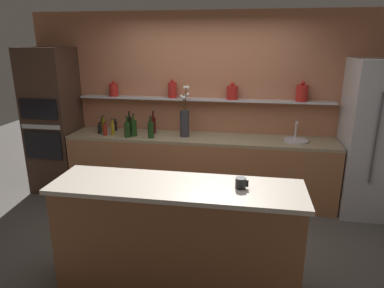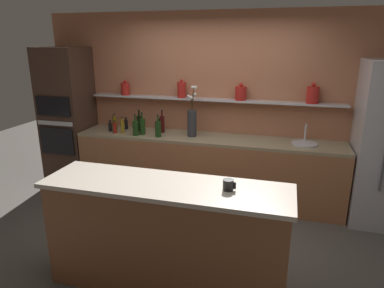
{
  "view_description": "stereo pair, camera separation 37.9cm",
  "coord_description": "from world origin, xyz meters",
  "px_view_note": "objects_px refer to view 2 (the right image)",
  "views": [
    {
      "loc": [
        0.58,
        -3.29,
        2.2
      ],
      "look_at": [
        -0.03,
        0.29,
        1.1
      ],
      "focal_mm": 32.0,
      "sensor_mm": 36.0,
      "label": 1
    },
    {
      "loc": [
        0.95,
        -3.21,
        2.2
      ],
      "look_at": [
        -0.03,
        0.29,
        1.1
      ],
      "focal_mm": 32.0,
      "sensor_mm": 36.0,
      "label": 2
    }
  ],
  "objects_px": {
    "bottle_oil_6": "(115,123)",
    "bottle_sauce_1": "(114,122)",
    "bottle_wine_9": "(158,129)",
    "bottle_sauce_3": "(159,126)",
    "bottle_sauce_5": "(110,127)",
    "bottle_oil_2": "(122,126)",
    "bottle_wine_4": "(139,123)",
    "bottle_sauce_7": "(115,128)",
    "bottle_wine_0": "(142,126)",
    "oven_tower": "(68,118)",
    "bottle_wine_11": "(136,128)",
    "sink_fixture": "(305,143)",
    "bottle_sauce_8": "(126,124)",
    "coffee_mug": "(228,185)",
    "bottle_wine_10": "(162,124)",
    "flower_vase": "(192,121)"
  },
  "relations": [
    {
      "from": "bottle_oil_6",
      "to": "bottle_sauce_1",
      "type": "bearing_deg",
      "value": 122.41
    },
    {
      "from": "bottle_wine_9",
      "to": "bottle_sauce_3",
      "type": "bearing_deg",
      "value": 108.31
    },
    {
      "from": "bottle_sauce_5",
      "to": "bottle_oil_2",
      "type": "bearing_deg",
      "value": -10.05
    },
    {
      "from": "bottle_wine_4",
      "to": "bottle_sauce_7",
      "type": "xyz_separation_m",
      "value": [
        -0.3,
        -0.2,
        -0.04
      ]
    },
    {
      "from": "bottle_wine_0",
      "to": "bottle_sauce_7",
      "type": "relative_size",
      "value": 1.73
    },
    {
      "from": "oven_tower",
      "to": "bottle_sauce_5",
      "type": "distance_m",
      "value": 0.75
    },
    {
      "from": "bottle_oil_6",
      "to": "bottle_wine_11",
      "type": "height_order",
      "value": "bottle_wine_11"
    },
    {
      "from": "bottle_sauce_3",
      "to": "bottle_sauce_5",
      "type": "height_order",
      "value": "bottle_sauce_3"
    },
    {
      "from": "bottle_sauce_5",
      "to": "sink_fixture",
      "type": "bearing_deg",
      "value": 1.33
    },
    {
      "from": "sink_fixture",
      "to": "bottle_sauce_8",
      "type": "relative_size",
      "value": 1.82
    },
    {
      "from": "sink_fixture",
      "to": "bottle_sauce_7",
      "type": "bearing_deg",
      "value": -176.8
    },
    {
      "from": "bottle_sauce_5",
      "to": "bottle_sauce_3",
      "type": "bearing_deg",
      "value": 14.06
    },
    {
      "from": "oven_tower",
      "to": "bottle_wine_4",
      "type": "height_order",
      "value": "oven_tower"
    },
    {
      "from": "bottle_sauce_3",
      "to": "bottle_wine_9",
      "type": "distance_m",
      "value": 0.31
    },
    {
      "from": "bottle_wine_4",
      "to": "coffee_mug",
      "type": "distance_m",
      "value": 2.55
    },
    {
      "from": "bottle_wine_0",
      "to": "bottle_sauce_3",
      "type": "distance_m",
      "value": 0.29
    },
    {
      "from": "bottle_sauce_7",
      "to": "coffee_mug",
      "type": "bearing_deg",
      "value": -41.67
    },
    {
      "from": "bottle_wine_10",
      "to": "bottle_sauce_8",
      "type": "bearing_deg",
      "value": 175.4
    },
    {
      "from": "bottle_oil_2",
      "to": "bottle_sauce_7",
      "type": "bearing_deg",
      "value": -155.67
    },
    {
      "from": "bottle_wine_0",
      "to": "oven_tower",
      "type": "bearing_deg",
      "value": 175.27
    },
    {
      "from": "bottle_wine_0",
      "to": "coffee_mug",
      "type": "height_order",
      "value": "bottle_wine_0"
    },
    {
      "from": "oven_tower",
      "to": "bottle_sauce_5",
      "type": "xyz_separation_m",
      "value": [
        0.75,
        -0.05,
        -0.07
      ]
    },
    {
      "from": "oven_tower",
      "to": "bottle_wine_0",
      "type": "bearing_deg",
      "value": -4.73
    },
    {
      "from": "flower_vase",
      "to": "bottle_oil_6",
      "type": "relative_size",
      "value": 2.9
    },
    {
      "from": "flower_vase",
      "to": "bottle_wine_11",
      "type": "distance_m",
      "value": 0.8
    },
    {
      "from": "bottle_wine_4",
      "to": "bottle_wine_9",
      "type": "height_order",
      "value": "bottle_wine_4"
    },
    {
      "from": "sink_fixture",
      "to": "bottle_sauce_5",
      "type": "xyz_separation_m",
      "value": [
        -2.74,
        -0.06,
        0.04
      ]
    },
    {
      "from": "bottle_sauce_1",
      "to": "bottle_sauce_3",
      "type": "xyz_separation_m",
      "value": [
        0.76,
        -0.05,
        0.0
      ]
    },
    {
      "from": "bottle_sauce_5",
      "to": "bottle_oil_6",
      "type": "height_order",
      "value": "bottle_oil_6"
    },
    {
      "from": "bottle_oil_2",
      "to": "bottle_wine_4",
      "type": "relative_size",
      "value": 0.73
    },
    {
      "from": "bottle_sauce_8",
      "to": "bottle_sauce_7",
      "type": "bearing_deg",
      "value": -100.19
    },
    {
      "from": "bottle_sauce_1",
      "to": "coffee_mug",
      "type": "xyz_separation_m",
      "value": [
        2.13,
        -2.05,
        0.07
      ]
    },
    {
      "from": "sink_fixture",
      "to": "bottle_wine_4",
      "type": "xyz_separation_m",
      "value": [
        -2.33,
        0.05,
        0.1
      ]
    },
    {
      "from": "sink_fixture",
      "to": "bottle_oil_2",
      "type": "height_order",
      "value": "sink_fixture"
    },
    {
      "from": "bottle_sauce_8",
      "to": "bottle_wine_11",
      "type": "xyz_separation_m",
      "value": [
        0.3,
        -0.31,
        0.04
      ]
    },
    {
      "from": "flower_vase",
      "to": "bottle_wine_0",
      "type": "relative_size",
      "value": 2.19
    },
    {
      "from": "bottle_wine_0",
      "to": "bottle_sauce_1",
      "type": "height_order",
      "value": "bottle_wine_0"
    },
    {
      "from": "bottle_wine_11",
      "to": "bottle_sauce_1",
      "type": "bearing_deg",
      "value": 145.75
    },
    {
      "from": "flower_vase",
      "to": "bottle_oil_6",
      "type": "bearing_deg",
      "value": 177.41
    },
    {
      "from": "flower_vase",
      "to": "bottle_oil_6",
      "type": "xyz_separation_m",
      "value": [
        -1.22,
        0.06,
        -0.12
      ]
    },
    {
      "from": "oven_tower",
      "to": "bottle_sauce_3",
      "type": "height_order",
      "value": "oven_tower"
    },
    {
      "from": "bottle_sauce_7",
      "to": "bottle_wine_10",
      "type": "height_order",
      "value": "bottle_wine_10"
    },
    {
      "from": "bottle_wine_0",
      "to": "bottle_oil_6",
      "type": "xyz_separation_m",
      "value": [
        -0.51,
        0.16,
        -0.02
      ]
    },
    {
      "from": "oven_tower",
      "to": "bottle_wine_4",
      "type": "relative_size",
      "value": 6.67
    },
    {
      "from": "bottle_sauce_3",
      "to": "bottle_sauce_5",
      "type": "xyz_separation_m",
      "value": [
        -0.7,
        -0.18,
        -0.02
      ]
    },
    {
      "from": "flower_vase",
      "to": "bottle_wine_9",
      "type": "xyz_separation_m",
      "value": [
        -0.44,
        -0.16,
        -0.1
      ]
    },
    {
      "from": "flower_vase",
      "to": "bottle_wine_9",
      "type": "relative_size",
      "value": 2.22
    },
    {
      "from": "oven_tower",
      "to": "bottle_wine_0",
      "type": "distance_m",
      "value": 1.28
    },
    {
      "from": "bottle_wine_0",
      "to": "bottle_wine_4",
      "type": "height_order",
      "value": "bottle_wine_0"
    },
    {
      "from": "bottle_wine_0",
      "to": "coffee_mug",
      "type": "relative_size",
      "value": 2.92
    }
  ]
}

